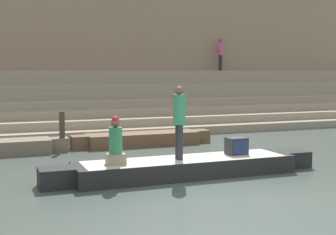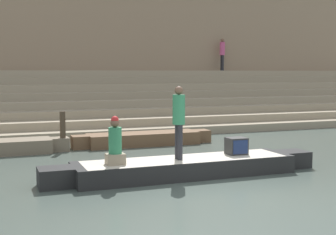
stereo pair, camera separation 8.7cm
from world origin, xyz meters
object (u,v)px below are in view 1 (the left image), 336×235
(person_standing, at_px, (179,117))
(moored_boat_distant, at_px, (143,138))
(rowboat_main, at_px, (186,167))
(person_rowing, at_px, (116,144))
(mooring_post, at_px, (62,131))
(tv_set, at_px, (237,146))
(person_on_steps, at_px, (221,52))

(person_standing, height_order, moored_boat_distant, person_standing)
(rowboat_main, distance_m, person_standing, 1.25)
(person_rowing, bearing_deg, mooring_post, 96.07)
(mooring_post, bearing_deg, person_standing, -66.53)
(rowboat_main, height_order, tv_set, tv_set)
(rowboat_main, xyz_separation_m, person_standing, (-0.20, -0.05, 1.24))
(person_rowing, bearing_deg, person_on_steps, 54.14)
(moored_boat_distant, relative_size, person_on_steps, 2.85)
(rowboat_main, xyz_separation_m, moored_boat_distant, (0.54, 5.04, -0.00))
(tv_set, bearing_deg, person_standing, -168.19)
(person_on_steps, bearing_deg, rowboat_main, 167.08)
(person_rowing, bearing_deg, person_standing, 2.05)
(tv_set, bearing_deg, moored_boat_distant, 107.67)
(person_standing, xyz_separation_m, person_rowing, (-1.59, -0.05, -0.57))
(mooring_post, bearing_deg, person_on_steps, 39.01)
(person_standing, height_order, person_rowing, person_standing)
(person_on_steps, bearing_deg, person_rowing, 161.71)
(person_rowing, height_order, person_on_steps, person_on_steps)
(mooring_post, distance_m, person_on_steps, 13.02)
(moored_boat_distant, bearing_deg, person_standing, -98.80)
(person_standing, bearing_deg, person_rowing, -163.28)
(mooring_post, height_order, person_on_steps, person_on_steps)
(rowboat_main, bearing_deg, person_rowing, 179.85)
(person_rowing, relative_size, tv_set, 2.27)
(tv_set, xyz_separation_m, mooring_post, (-3.73, 4.65, -0.01))
(rowboat_main, height_order, person_on_steps, person_on_steps)
(person_rowing, height_order, moored_boat_distant, person_rowing)
(tv_set, distance_m, person_on_steps, 14.34)
(rowboat_main, relative_size, tv_set, 14.27)
(tv_set, relative_size, moored_boat_distant, 0.10)
(tv_set, height_order, mooring_post, mooring_post)
(tv_set, bearing_deg, person_on_steps, 71.35)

